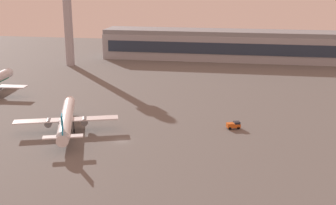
{
  "coord_description": "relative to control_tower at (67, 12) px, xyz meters",
  "views": [
    {
      "loc": [
        33.84,
        -115.48,
        45.47
      ],
      "look_at": [
        8.54,
        28.12,
        4.0
      ],
      "focal_mm": 47.66,
      "sensor_mm": 36.0,
      "label": 1
    }
  ],
  "objects": [
    {
      "name": "ground_plane",
      "position": [
        57.25,
        -104.31,
        -27.87
      ],
      "size": [
        416.0,
        416.0,
        0.0
      ],
      "primitive_type": "plane",
      "color": "#605E5B"
    },
    {
      "name": "terminal_building",
      "position": [
        97.85,
        31.5,
        -19.78
      ],
      "size": [
        173.38,
        22.4,
        16.4
      ],
      "color": "#9EA3AD",
      "rests_on": "ground"
    },
    {
      "name": "control_tower",
      "position": [
        0.0,
        0.0,
        0.0
      ],
      "size": [
        8.0,
        8.0,
        48.94
      ],
      "color": "#A8A8B2",
      "rests_on": "ground"
    },
    {
      "name": "airplane_taxiway_distant",
      "position": [
        38.63,
        -98.96,
        -24.0
      ],
      "size": [
        30.5,
        38.75,
        10.25
      ],
      "rotation": [
        0.0,
        0.0,
        0.33
      ],
      "color": "white",
      "rests_on": "ground"
    },
    {
      "name": "baggage_tractor",
      "position": [
        88.48,
        -87.95,
        -26.69
      ],
      "size": [
        4.56,
        3.27,
        2.25
      ],
      "rotation": [
        0.0,
        0.0,
        5.06
      ],
      "color": "#D85919",
      "rests_on": "ground"
    }
  ]
}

